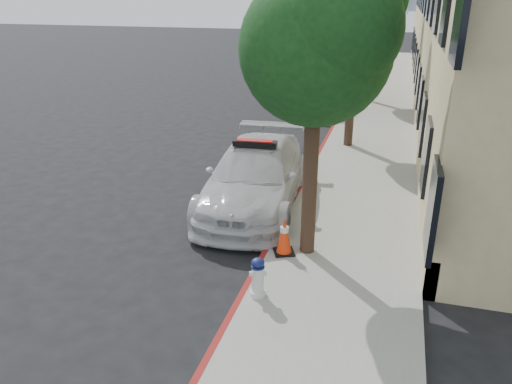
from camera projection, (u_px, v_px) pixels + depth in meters
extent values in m
plane|color=black|center=(211.00, 205.00, 13.07)|extent=(120.00, 120.00, 0.00)
cube|color=gray|center=(374.00, 121.00, 21.05)|extent=(3.20, 50.00, 0.15)
cube|color=maroon|center=(338.00, 119.00, 21.44)|extent=(0.12, 50.00, 0.15)
cylinder|color=black|center=(310.00, 177.00, 9.88)|extent=(0.30, 0.30, 3.30)
sphere|color=#103313|center=(316.00, 49.00, 8.96)|extent=(2.80, 2.80, 2.80)
sphere|color=#103313|center=(337.00, 28.00, 8.44)|extent=(2.24, 2.24, 2.24)
sphere|color=#103313|center=(299.00, 63.00, 9.43)|extent=(2.10, 2.10, 2.10)
cylinder|color=black|center=(351.00, 100.00, 17.03)|extent=(0.30, 0.30, 3.19)
sphere|color=#103313|center=(356.00, 26.00, 16.13)|extent=(2.60, 2.60, 2.60)
sphere|color=#103313|center=(369.00, 14.00, 15.61)|extent=(2.08, 2.08, 2.08)
sphere|color=#103313|center=(346.00, 35.00, 16.60)|extent=(1.95, 1.95, 1.95)
cylinder|color=black|center=(368.00, 65.00, 24.12)|extent=(0.30, 0.30, 3.41)
sphere|color=#103313|center=(372.00, 10.00, 23.17)|extent=(3.00, 3.00, 3.00)
sphere|color=#103313|center=(382.00, 1.00, 22.65)|extent=(2.40, 2.40, 2.40)
sphere|color=#103313|center=(365.00, 16.00, 23.64)|extent=(2.25, 2.25, 2.25)
imported|color=silver|center=(255.00, 176.00, 12.79)|extent=(2.70, 5.73, 1.61)
cube|color=black|center=(255.00, 143.00, 12.46)|extent=(1.12, 0.37, 0.14)
cube|color=#A50A07|center=(255.00, 141.00, 12.44)|extent=(0.91, 0.29, 0.06)
imported|color=black|center=(324.00, 96.00, 22.65)|extent=(2.35, 4.60, 1.50)
imported|color=#161737|center=(332.00, 75.00, 28.15)|extent=(2.20, 4.80, 1.53)
cylinder|color=silver|center=(258.00, 293.00, 8.95)|extent=(0.29, 0.29, 0.09)
cylinder|color=silver|center=(258.00, 279.00, 8.84)|extent=(0.22, 0.22, 0.50)
ellipsoid|color=navy|center=(258.00, 263.00, 8.72)|extent=(0.23, 0.23, 0.16)
cylinder|color=silver|center=(258.00, 273.00, 8.80)|extent=(0.32, 0.18, 0.09)
cylinder|color=silver|center=(258.00, 273.00, 8.80)|extent=(0.14, 0.18, 0.09)
cube|color=black|center=(284.00, 252.00, 10.41)|extent=(0.54, 0.54, 0.03)
cone|color=#FC360D|center=(284.00, 235.00, 10.26)|extent=(0.32, 0.32, 0.76)
cylinder|color=white|center=(284.00, 229.00, 10.21)|extent=(0.17, 0.17, 0.11)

